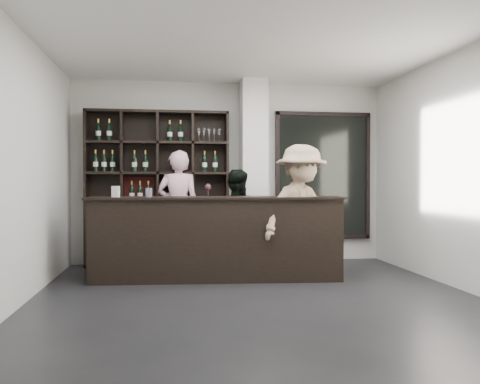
{
  "coord_description": "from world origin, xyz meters",
  "views": [
    {
      "loc": [
        -0.96,
        -5.44,
        1.3
      ],
      "look_at": [
        -0.06,
        1.1,
        1.17
      ],
      "focal_mm": 38.0,
      "sensor_mm": 36.0,
      "label": 1
    }
  ],
  "objects": [
    {
      "name": "taster_black",
      "position": [
        -0.02,
        1.85,
        0.74
      ],
      "size": [
        0.85,
        0.75,
        1.48
      ],
      "primitive_type": "imported",
      "rotation": [
        0.0,
        0.0,
        2.84
      ],
      "color": "black",
      "rests_on": "floor"
    },
    {
      "name": "napkin_stack",
      "position": [
        0.67,
        1.27,
        1.11
      ],
      "size": [
        0.12,
        0.12,
        0.02
      ],
      "primitive_type": "cube",
      "rotation": [
        0.0,
        0.0,
        0.01
      ],
      "color": "white",
      "rests_on": "tasting_counter"
    },
    {
      "name": "wine_shelf",
      "position": [
        -1.15,
        2.57,
        1.2
      ],
      "size": [
        2.2,
        0.35,
        2.4
      ],
      "primitive_type": null,
      "color": "black",
      "rests_on": "floor"
    },
    {
      "name": "structural_column",
      "position": [
        0.35,
        2.47,
        1.45
      ],
      "size": [
        0.4,
        0.4,
        2.9
      ],
      "primitive_type": "cube",
      "color": "silver",
      "rests_on": "floor"
    },
    {
      "name": "wine_glass",
      "position": [
        -0.46,
        1.28,
        1.2
      ],
      "size": [
        0.1,
        0.1,
        0.19
      ],
      "primitive_type": null,
      "rotation": [
        0.0,
        0.0,
        0.28
      ],
      "color": "white",
      "rests_on": "tasting_counter"
    },
    {
      "name": "tasting_counter",
      "position": [
        -0.35,
        1.25,
        0.55
      ],
      "size": [
        3.34,
        0.69,
        1.1
      ],
      "rotation": [
        0.0,
        0.0,
        -0.07
      ],
      "color": "black",
      "rests_on": "floor"
    },
    {
      "name": "taster_pink",
      "position": [
        -0.84,
        2.4,
        0.89
      ],
      "size": [
        0.67,
        0.45,
        1.78
      ],
      "primitive_type": "imported",
      "rotation": [
        0.0,
        0.0,
        3.1
      ],
      "color": "#FDC1D1",
      "rests_on": "floor"
    },
    {
      "name": "card_stand",
      "position": [
        -1.65,
        1.21,
        1.17
      ],
      "size": [
        0.11,
        0.07,
        0.14
      ],
      "primitive_type": "cube",
      "rotation": [
        0.0,
        0.0,
        -0.3
      ],
      "color": "white",
      "rests_on": "tasting_counter"
    },
    {
      "name": "customer",
      "position": [
        0.75,
        1.05,
        0.89
      ],
      "size": [
        1.32,
        1.05,
        1.79
      ],
      "primitive_type": "imported",
      "rotation": [
        0.0,
        0.0,
        0.39
      ],
      "color": "tan",
      "rests_on": "floor"
    },
    {
      "name": "spit_cup",
      "position": [
        -1.23,
        1.22,
        1.16
      ],
      "size": [
        0.09,
        0.09,
        0.12
      ],
      "primitive_type": "cylinder",
      "rotation": [
        0.0,
        0.0,
        -0.02
      ],
      "color": "#A0ACBF",
      "rests_on": "tasting_counter"
    },
    {
      "name": "floor",
      "position": [
        0.0,
        0.0,
        -0.01
      ],
      "size": [
        5.0,
        5.5,
        0.01
      ],
      "primitive_type": "cube",
      "color": "black",
      "rests_on": "ground"
    },
    {
      "name": "glass_panel",
      "position": [
        1.55,
        2.69,
        1.4
      ],
      "size": [
        1.6,
        0.08,
        2.1
      ],
      "color": "black",
      "rests_on": "floor"
    }
  ]
}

